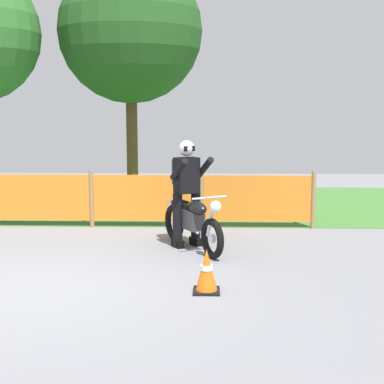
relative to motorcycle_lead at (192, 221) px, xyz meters
The scene contains 7 objects.
ground 2.79m from the motorcycle_lead, 133.80° to the right, with size 24.00×24.00×0.02m, color gray.
grass_verge 4.64m from the motorcycle_lead, 114.38° to the left, with size 24.00×5.24×0.01m, color #427A33.
barrier_fence 2.48m from the motorcycle_lead, 140.23° to the left, with size 8.18×0.08×1.05m.
tree_near_left 6.85m from the motorcycle_lead, 106.81° to the left, with size 3.50×3.50×5.76m.
motorcycle_lead is the anchor object (origin of this frame).
rider_lead 0.55m from the motorcycle_lead, 119.08° to the left, with size 0.71×0.79×1.69m.
traffic_cone 2.13m from the motorcycle_lead, 83.56° to the right, with size 0.32×0.32×0.53m.
Camera 1 is at (2.19, -6.84, 2.24)m, focal length 54.17 mm.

